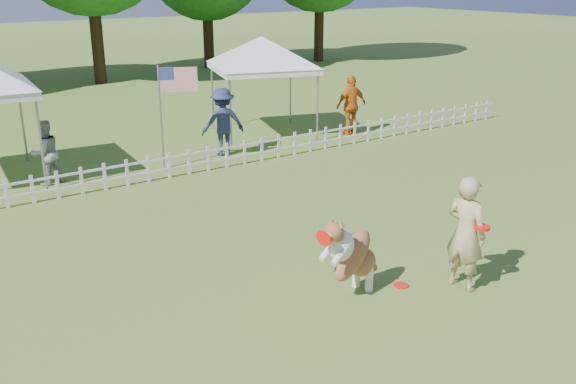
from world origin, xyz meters
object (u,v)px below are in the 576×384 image
object	(u,v)px
frisbee_on_turf	(401,285)
flag_pole	(161,118)
dog	(353,255)
spectator_c	(351,105)
canopy_tent_right	(263,88)
handler	(466,233)
spectator_a	(45,153)
spectator_b	(223,122)

from	to	relation	value
frisbee_on_turf	flag_pole	distance (m)	7.78
dog	spectator_c	bearing A→B (deg)	35.02
dog	frisbee_on_turf	bearing A→B (deg)	-29.28
frisbee_on_turf	flag_pole	xyz separation A→B (m)	(-0.38, 7.67, 1.22)
canopy_tent_right	flag_pole	xyz separation A→B (m)	(-3.78, -1.51, -0.13)
spectator_c	dog	bearing A→B (deg)	51.96
handler	spectator_a	bearing A→B (deg)	16.62
canopy_tent_right	flag_pole	world-z (taller)	canopy_tent_right
dog	spectator_b	distance (m)	8.06
spectator_a	spectator_b	world-z (taller)	spectator_b
spectator_a	canopy_tent_right	bearing A→B (deg)	174.07
spectator_a	spectator_b	xyz separation A→B (m)	(4.39, -0.09, 0.15)
dog	flag_pole	xyz separation A→B (m)	(0.41, 7.47, 0.58)
dog	canopy_tent_right	xyz separation A→B (m)	(4.19, 8.98, 0.72)
dog	canopy_tent_right	bearing A→B (deg)	49.73
dog	spectator_b	bearing A→B (deg)	58.89
handler	flag_pole	xyz separation A→B (m)	(-1.10, 8.19, 0.36)
flag_pole	spectator_b	size ratio (longest dim) A/B	1.43
spectator_a	flag_pole	bearing A→B (deg)	155.81
frisbee_on_turf	spectator_a	xyz separation A→B (m)	(-2.98, 8.04, 0.71)
frisbee_on_turf	spectator_b	world-z (taller)	spectator_b
dog	handler	bearing A→B (deg)	-40.76
spectator_a	spectator_b	bearing A→B (deg)	162.73
canopy_tent_right	spectator_c	world-z (taller)	canopy_tent_right
canopy_tent_right	handler	bearing A→B (deg)	-88.38
dog	spectator_c	distance (m)	9.90
handler	spectator_a	size ratio (longest dim) A/B	1.21
handler	canopy_tent_right	bearing A→B (deg)	-22.16
dog	spectator_a	xyz separation A→B (m)	(-2.19, 7.84, 0.07)
handler	spectator_a	world-z (taller)	handler
canopy_tent_right	spectator_a	distance (m)	6.51
flag_pole	spectator_c	distance (m)	5.92
flag_pole	spectator_c	size ratio (longest dim) A/B	1.43
frisbee_on_turf	spectator_c	bearing A→B (deg)	54.72
canopy_tent_right	spectator_c	size ratio (longest dim) A/B	1.59
handler	spectator_c	xyz separation A→B (m)	(4.81, 8.34, -0.01)
spectator_b	dog	bearing A→B (deg)	85.97
spectator_b	spectator_c	size ratio (longest dim) A/B	1.01
dog	frisbee_on_turf	distance (m)	1.04
spectator_c	frisbee_on_turf	bearing A→B (deg)	56.38
handler	spectator_c	world-z (taller)	handler
spectator_a	spectator_c	size ratio (longest dim) A/B	0.84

